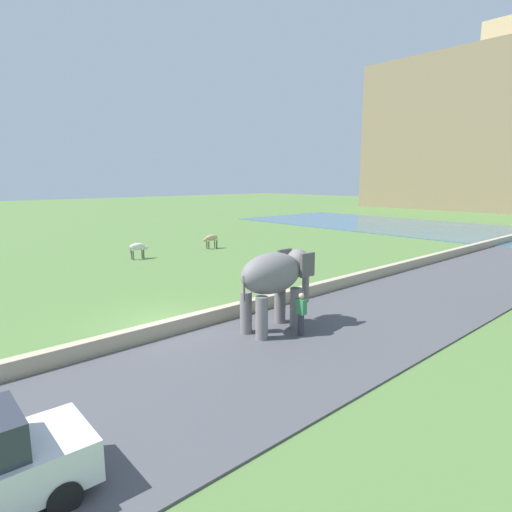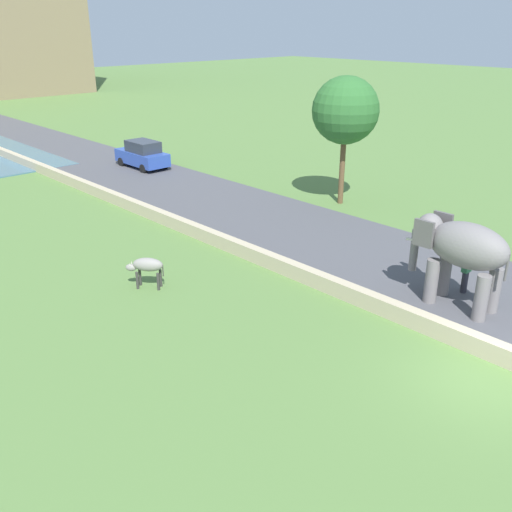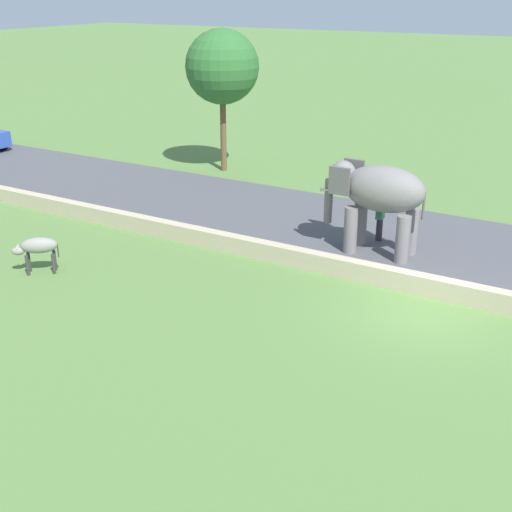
# 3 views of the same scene
# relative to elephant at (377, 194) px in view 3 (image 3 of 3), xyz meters

# --- Properties ---
(ground_plane) EXTENTS (220.00, 220.00, 0.00)m
(ground_plane) POSITION_rel_elephant_xyz_m (-3.42, -2.77, -2.04)
(ground_plane) COLOR #567A3D
(road_surface) EXTENTS (7.00, 120.00, 0.06)m
(road_surface) POSITION_rel_elephant_xyz_m (1.58, 17.23, -2.01)
(road_surface) COLOR #4C4C51
(road_surface) RESTS_ON ground
(barrier_wall) EXTENTS (0.40, 110.00, 0.58)m
(barrier_wall) POSITION_rel_elephant_xyz_m (-2.22, 15.23, -1.75)
(barrier_wall) COLOR tan
(barrier_wall) RESTS_ON ground
(elephant) EXTENTS (1.40, 3.46, 2.99)m
(elephant) POSITION_rel_elephant_xyz_m (0.00, 0.00, 0.00)
(elephant) COLOR slate
(elephant) RESTS_ON ground
(person_beside_elephant) EXTENTS (0.36, 0.22, 1.63)m
(person_beside_elephant) POSITION_rel_elephant_xyz_m (1.09, 0.20, -1.16)
(person_beside_elephant) COLOR #33333D
(person_beside_elephant) RESTS_ON ground
(cow_grey) EXTENTS (1.14, 1.29, 1.15)m
(cow_grey) POSITION_rel_elephant_xyz_m (-6.70, 8.27, -1.20)
(cow_grey) COLOR gray
(cow_grey) RESTS_ON ground
(tree_near) EXTENTS (3.36, 3.36, 6.49)m
(tree_near) POSITION_rel_elephant_xyz_m (6.45, 10.02, 2.75)
(tree_near) COLOR brown
(tree_near) RESTS_ON ground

